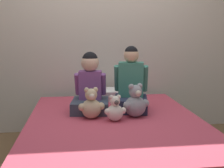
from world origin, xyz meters
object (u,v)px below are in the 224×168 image
object	(u,v)px
teddy_bear_held_by_left_child	(91,105)
pillow_at_headboard	(106,94)
teddy_bear_held_by_right_child	(135,103)
child_on_right	(131,86)
child_on_left	(90,88)
teddy_bear_between_children	(115,110)
bed	(115,144)

from	to	relation	value
teddy_bear_held_by_left_child	pillow_at_headboard	world-z (taller)	teddy_bear_held_by_left_child
teddy_bear_held_by_left_child	pillow_at_headboard	bearing A→B (deg)	69.43
teddy_bear_held_by_right_child	pillow_at_headboard	size ratio (longest dim) A/B	0.59
child_on_right	teddy_bear_held_by_right_child	bearing A→B (deg)	-79.77
child_on_left	teddy_bear_held_by_right_child	bearing A→B (deg)	-25.46
child_on_left	teddy_bear_between_children	bearing A→B (deg)	-53.76
child_on_left	teddy_bear_held_by_left_child	size ratio (longest dim) A/B	2.05
teddy_bear_held_by_left_child	teddy_bear_between_children	size ratio (longest dim) A/B	1.22
bed	teddy_bear_between_children	xyz separation A→B (m)	(-0.01, -0.05, 0.34)
bed	teddy_bear_between_children	world-z (taller)	teddy_bear_between_children
pillow_at_headboard	teddy_bear_between_children	bearing A→B (deg)	-90.49
bed	teddy_bear_held_by_right_child	xyz separation A→B (m)	(0.19, 0.05, 0.37)
teddy_bear_held_by_left_child	teddy_bear_held_by_right_child	size ratio (longest dim) A/B	0.92
child_on_right	pillow_at_headboard	xyz separation A→B (m)	(-0.20, 0.50, -0.19)
bed	teddy_bear_held_by_left_child	distance (m)	0.42
teddy_bear_held_by_right_child	child_on_right	bearing A→B (deg)	72.26
child_on_left	teddy_bear_held_by_left_child	distance (m)	0.28
child_on_right	pillow_at_headboard	distance (m)	0.57
child_on_right	teddy_bear_held_by_left_child	bearing A→B (deg)	-136.76
pillow_at_headboard	teddy_bear_held_by_right_child	bearing A→B (deg)	-75.54
child_on_left	child_on_right	world-z (taller)	child_on_right
child_on_right	pillow_at_headboard	bearing A→B (deg)	123.30
child_on_left	teddy_bear_between_children	size ratio (longest dim) A/B	2.51
child_on_right	teddy_bear_between_children	xyz separation A→B (m)	(-0.21, -0.35, -0.14)
pillow_at_headboard	bed	bearing A→B (deg)	-90.00
pillow_at_headboard	child_on_right	bearing A→B (deg)	-68.17
child_on_left	teddy_bear_held_by_right_child	size ratio (longest dim) A/B	1.89
child_on_right	teddy_bear_between_children	bearing A→B (deg)	-108.86
teddy_bear_held_by_right_child	pillow_at_headboard	world-z (taller)	teddy_bear_held_by_right_child
child_on_right	teddy_bear_held_by_left_child	xyz separation A→B (m)	(-0.41, -0.25, -0.12)
child_on_left	teddy_bear_held_by_right_child	distance (m)	0.48
teddy_bear_between_children	teddy_bear_held_by_left_child	bearing A→B (deg)	145.85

